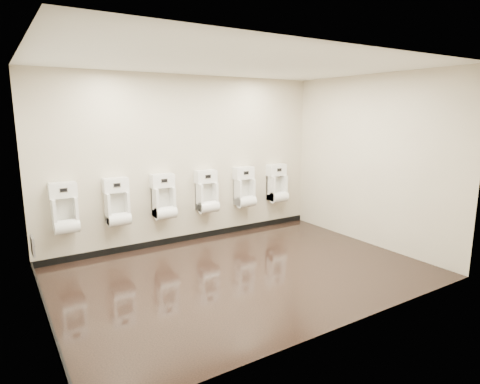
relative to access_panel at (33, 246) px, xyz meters
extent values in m
cube|color=black|center=(2.48, -1.20, -0.50)|extent=(5.00, 3.50, 0.00)
cube|color=silver|center=(2.48, -1.20, 2.30)|extent=(5.00, 3.50, 0.00)
cube|color=beige|center=(2.48, 0.55, 0.90)|extent=(5.00, 0.02, 2.80)
cube|color=beige|center=(2.48, -2.95, 0.90)|extent=(5.00, 0.02, 2.80)
cube|color=beige|center=(-0.02, -1.20, 0.90)|extent=(0.02, 3.50, 2.80)
cube|color=beige|center=(4.98, -1.20, 0.90)|extent=(0.02, 3.50, 2.80)
cube|color=white|center=(-0.01, -1.20, 0.90)|extent=(0.01, 3.50, 2.80)
cube|color=black|center=(2.48, 0.54, -0.45)|extent=(5.00, 0.02, 0.10)
cube|color=black|center=(-0.01, -1.20, -0.45)|extent=(0.02, 3.50, 0.10)
cube|color=#9E9EA3|center=(0.00, 0.00, 0.00)|extent=(0.03, 0.25, 0.25)
cylinder|color=silver|center=(0.02, 0.00, 0.00)|extent=(0.02, 0.04, 0.04)
cube|color=white|center=(0.48, 0.43, 0.26)|extent=(0.33, 0.24, 0.47)
cube|color=silver|center=(0.48, 0.51, 0.30)|extent=(0.25, 0.01, 0.35)
cylinder|color=white|center=(0.48, 0.36, 0.09)|extent=(0.33, 0.20, 0.20)
cube|color=white|center=(0.48, 0.46, 0.60)|extent=(0.37, 0.18, 0.20)
cube|color=black|center=(0.48, 0.37, 0.62)|extent=(0.09, 0.01, 0.05)
cube|color=silver|center=(0.48, 0.37, 0.62)|extent=(0.11, 0.01, 0.07)
cylinder|color=silver|center=(0.67, 0.46, 0.60)|extent=(0.01, 0.03, 0.03)
cube|color=white|center=(1.22, 0.43, 0.26)|extent=(0.33, 0.24, 0.47)
cube|color=silver|center=(1.22, 0.51, 0.30)|extent=(0.25, 0.01, 0.35)
cylinder|color=white|center=(1.22, 0.36, 0.09)|extent=(0.33, 0.20, 0.20)
cube|color=white|center=(1.22, 0.46, 0.60)|extent=(0.37, 0.18, 0.20)
cube|color=black|center=(1.22, 0.37, 0.62)|extent=(0.09, 0.01, 0.05)
cube|color=silver|center=(1.22, 0.37, 0.62)|extent=(0.11, 0.01, 0.07)
cylinder|color=silver|center=(1.42, 0.46, 0.60)|extent=(0.01, 0.03, 0.03)
cube|color=white|center=(1.98, 0.43, 0.26)|extent=(0.33, 0.24, 0.47)
cube|color=silver|center=(1.98, 0.51, 0.30)|extent=(0.25, 0.01, 0.35)
cylinder|color=white|center=(1.98, 0.36, 0.09)|extent=(0.33, 0.20, 0.20)
cube|color=white|center=(1.98, 0.46, 0.60)|extent=(0.37, 0.18, 0.20)
cube|color=black|center=(1.98, 0.37, 0.62)|extent=(0.09, 0.01, 0.05)
cube|color=silver|center=(1.98, 0.37, 0.62)|extent=(0.11, 0.01, 0.07)
cylinder|color=silver|center=(2.17, 0.46, 0.60)|extent=(0.01, 0.03, 0.03)
cube|color=white|center=(2.76, 0.43, 0.26)|extent=(0.33, 0.24, 0.47)
cube|color=silver|center=(2.76, 0.51, 0.30)|extent=(0.25, 0.01, 0.35)
cylinder|color=white|center=(2.76, 0.36, 0.09)|extent=(0.33, 0.20, 0.20)
cube|color=white|center=(2.76, 0.46, 0.60)|extent=(0.37, 0.18, 0.20)
cube|color=black|center=(2.76, 0.37, 0.62)|extent=(0.09, 0.01, 0.05)
cube|color=silver|center=(2.76, 0.37, 0.62)|extent=(0.11, 0.01, 0.07)
cylinder|color=silver|center=(2.96, 0.46, 0.60)|extent=(0.01, 0.03, 0.03)
cube|color=white|center=(3.54, 0.43, 0.26)|extent=(0.33, 0.24, 0.47)
cube|color=silver|center=(3.54, 0.51, 0.30)|extent=(0.25, 0.01, 0.35)
cylinder|color=white|center=(3.54, 0.36, 0.09)|extent=(0.33, 0.20, 0.20)
cube|color=white|center=(3.54, 0.46, 0.60)|extent=(0.37, 0.18, 0.20)
cube|color=black|center=(3.54, 0.37, 0.62)|extent=(0.09, 0.01, 0.05)
cube|color=silver|center=(3.54, 0.37, 0.62)|extent=(0.11, 0.01, 0.07)
cylinder|color=silver|center=(3.73, 0.46, 0.60)|extent=(0.01, 0.03, 0.03)
cube|color=white|center=(4.29, 0.43, 0.26)|extent=(0.33, 0.24, 0.47)
cube|color=silver|center=(4.29, 0.51, 0.30)|extent=(0.25, 0.01, 0.35)
cylinder|color=white|center=(4.29, 0.36, 0.09)|extent=(0.33, 0.20, 0.20)
cube|color=white|center=(4.29, 0.46, 0.60)|extent=(0.37, 0.18, 0.20)
cube|color=black|center=(4.29, 0.37, 0.62)|extent=(0.09, 0.01, 0.05)
cube|color=silver|center=(4.29, 0.37, 0.62)|extent=(0.11, 0.01, 0.07)
cylinder|color=silver|center=(4.48, 0.46, 0.60)|extent=(0.01, 0.03, 0.03)
camera|label=1|loc=(-0.37, -5.61, 1.69)|focal=30.00mm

